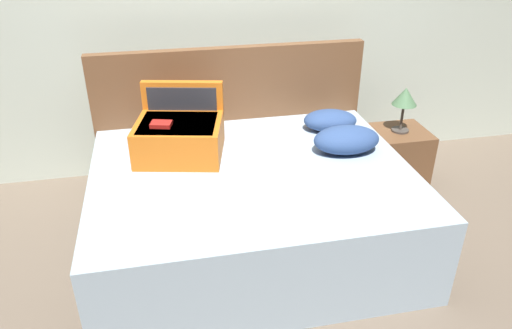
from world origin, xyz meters
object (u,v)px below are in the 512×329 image
Objects in this scene: bed at (252,209)px; nightstand at (396,159)px; hard_case_large at (180,134)px; pillow_center_head at (346,140)px; pillow_near_headboard at (330,120)px; table_lamp at (405,98)px.

nightstand is at bearing 22.87° from bed.
hard_case_large is at bearing -172.24° from nightstand.
bed is 3.14× the size of hard_case_large.
pillow_center_head is 0.86m from nightstand.
hard_case_large is 1.77m from nightstand.
bed reaches higher than nightstand.
hard_case_large reaches higher than nightstand.
nightstand is (0.60, 0.07, -0.41)m from pillow_near_headboard.
bed is 4.10× the size of nightstand.
table_lamp is (0.60, 0.07, 0.10)m from pillow_near_headboard.
hard_case_large reaches higher than pillow_near_headboard.
table_lamp is (0.62, 0.42, 0.08)m from pillow_center_head.
pillow_near_headboard is 0.87× the size of pillow_center_head.
pillow_near_headboard is at bearing 21.16° from hard_case_large.
pillow_center_head is (1.07, -0.19, -0.05)m from hard_case_large.
bed is at bearing -157.13° from nightstand.
pillow_near_headboard is at bearing -173.51° from nightstand.
nightstand is at bearing 20.46° from hard_case_large.
hard_case_large reaches higher than table_lamp.
bed is at bearing -145.01° from pillow_near_headboard.
table_lamp is (1.69, 0.23, 0.03)m from hard_case_large.
nightstand is 1.38× the size of table_lamp.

